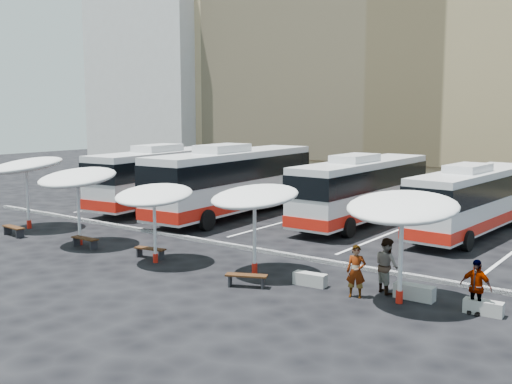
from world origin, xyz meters
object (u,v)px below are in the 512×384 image
Objects in this scene: sunshade_1 at (77,178)px; bus_0 at (169,175)px; bus_1 at (234,179)px; conc_bench_1 at (414,292)px; passenger_2 at (475,287)px; wood_bench_0 at (14,229)px; conc_bench_2 at (483,308)px; bus_2 at (363,187)px; sunshade_3 at (255,197)px; bus_3 at (474,198)px; wood_bench_2 at (150,250)px; passenger_1 at (387,266)px; conc_bench_0 at (310,279)px; passenger_0 at (356,271)px; wood_bench_3 at (246,277)px; sunshade_4 at (402,208)px; wood_bench_1 at (85,240)px; sunshade_2 at (154,195)px; sunshade_0 at (26,166)px.

bus_0 is at bearing 113.65° from sunshade_1.
conc_bench_1 is at bearing -34.40° from bus_1.
wood_bench_0 is at bearing -166.70° from passenger_2.
bus_1 is 18.91m from passenger_2.
wood_bench_0 reaches higher than conc_bench_2.
sunshade_3 is (1.40, -11.85, 0.99)m from bus_2.
conc_bench_1 is at bearing 175.98° from conc_bench_2.
bus_0 is 23.97m from passenger_2.
wood_bench_2 is at bearing -122.21° from bus_3.
bus_0 reaches higher than conc_bench_1.
passenger_1 reaches higher than wood_bench_2.
conc_bench_0 is 3.63m from conc_bench_1.
bus_1 is 16.18m from passenger_0.
wood_bench_3 is at bearing -4.09° from sunshade_1.
sunshade_4 is 2.95m from conc_bench_1.
bus_1 reaches higher than wood_bench_1.
sunshade_2 is at bearing -102.26° from bus_2.
wood_bench_1 is (0.66, -0.23, -2.75)m from sunshade_1.
conc_bench_1 is (20.05, -9.01, -1.81)m from bus_0.
sunshade_0 is 1.27× the size of sunshade_4.
sunshade_0 reaches higher than wood_bench_3.
sunshade_1 reaches higher than sunshade_3.
sunshade_3 is at bearing 7.96° from wood_bench_2.
passenger_1 is at bearing 41.50° from passenger_0.
wood_bench_3 is at bearing -100.89° from bus_3.
sunshade_0 is at bearing -138.23° from bus_2.
passenger_0 is at bearing -161.77° from passenger_2.
sunshade_2 is (4.22, -10.44, 0.61)m from bus_1.
sunshade_1 is 9.42m from sunshade_3.
wood_bench_2 is at bearing -175.17° from conc_bench_2.
sunshade_1 is (-7.98, -12.71, 1.15)m from bus_2.
conc_bench_1 reaches higher than wood_bench_0.
bus_2 is 8.09× the size of wood_bench_1.
sunshade_3 is at bearing -51.24° from bus_1.
sunshade_1 reaches higher than sunshade_2.
passenger_0 is (-3.90, -0.77, 0.66)m from conc_bench_2.
passenger_1 reaches higher than wood_bench_1.
wood_bench_1 is at bearing -10.13° from sunshade_0.
bus_2 is at bearing 108.18° from conc_bench_0.
sunshade_2 is 1.00× the size of sunshade_4.
conc_bench_0 is at bearing -179.49° from sunshade_4.
conc_bench_0 is at bearing -95.10° from bus_3.
conc_bench_2 is 0.65× the size of passenger_0.
bus_2 reaches higher than conc_bench_2.
conc_bench_2 is at bearing 4.83° from wood_bench_2.
passenger_1 reaches higher than passenger_0.
passenger_1 is (2.52, 0.81, 0.72)m from conc_bench_0.
bus_1 is 3.46× the size of sunshade_2.
passenger_2 is (13.05, 0.99, 0.52)m from wood_bench_2.
bus_3 is at bearing 75.36° from wood_bench_3.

